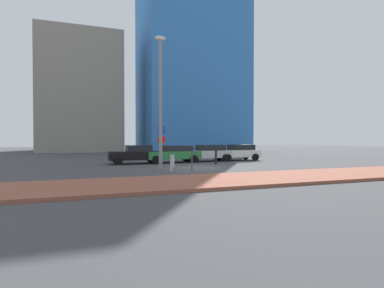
{
  "coord_description": "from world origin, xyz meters",
  "views": [
    {
      "loc": [
        -7.12,
        -18.59,
        1.99
      ],
      "look_at": [
        0.73,
        3.84,
        1.56
      ],
      "focal_mm": 27.33,
      "sensor_mm": 36.0,
      "label": 1
    }
  ],
  "objects": [
    {
      "name": "traffic_bollard_far",
      "position": [
        2.14,
        2.21,
        0.54
      ],
      "size": [
        0.17,
        0.17,
        1.08
      ],
      "primitive_type": "cylinder",
      "color": "black",
      "rests_on": "ground"
    },
    {
      "name": "building_colorful_midrise",
      "position": [
        9.49,
        30.37,
        15.03
      ],
      "size": [
        16.54,
        15.75,
        30.06
      ],
      "primitive_type": "cube",
      "color": "#3372BF",
      "rests_on": "ground"
    },
    {
      "name": "sidewalk_brick",
      "position": [
        0.0,
        -6.36,
        0.07
      ],
      "size": [
        40.0,
        4.21,
        0.14
      ],
      "primitive_type": "cube",
      "color": "#93513D",
      "rests_on": "ground"
    },
    {
      "name": "parked_car_black",
      "position": [
        -3.65,
        4.84,
        0.76
      ],
      "size": [
        4.17,
        2.02,
        1.47
      ],
      "color": "black",
      "rests_on": "ground"
    },
    {
      "name": "street_lamp",
      "position": [
        -2.95,
        -0.7,
        4.84
      ],
      "size": [
        0.7,
        0.36,
        8.38
      ],
      "color": "gray",
      "rests_on": "ground"
    },
    {
      "name": "ground_plane",
      "position": [
        0.0,
        0.0,
        0.0
      ],
      "size": [
        120.0,
        120.0,
        0.0
      ],
      "primitive_type": "plane",
      "color": "#424244"
    },
    {
      "name": "parking_sign_post",
      "position": [
        -2.5,
        0.93,
        1.8
      ],
      "size": [
        0.59,
        0.15,
        2.86
      ],
      "color": "gray",
      "rests_on": "ground"
    },
    {
      "name": "parking_meter",
      "position": [
        -1.15,
        -1.51,
        0.97
      ],
      "size": [
        0.18,
        0.14,
        1.51
      ],
      "color": "#4C4C51",
      "rests_on": "ground"
    },
    {
      "name": "parked_car_white",
      "position": [
        5.77,
        5.37,
        0.76
      ],
      "size": [
        4.11,
        1.98,
        1.45
      ],
      "color": "white",
      "rests_on": "ground"
    },
    {
      "name": "traffic_bollard_mid",
      "position": [
        -1.59,
        1.2,
        0.43
      ],
      "size": [
        0.15,
        0.15,
        0.87
      ],
      "primitive_type": "cylinder",
      "color": "#B7B7BC",
      "rests_on": "ground"
    },
    {
      "name": "parked_car_green",
      "position": [
        -0.55,
        4.91,
        0.74
      ],
      "size": [
        4.67,
        2.3,
        1.42
      ],
      "color": "#237238",
      "rests_on": "ground"
    },
    {
      "name": "building_under_construction",
      "position": [
        -8.29,
        33.54,
        9.03
      ],
      "size": [
        12.04,
        15.96,
        18.06
      ],
      "primitive_type": "cube",
      "color": "gray",
      "rests_on": "ground"
    },
    {
      "name": "parked_car_silver",
      "position": [
        2.65,
        5.18,
        0.77
      ],
      "size": [
        4.26,
        2.05,
        1.44
      ],
      "color": "#B7BABF",
      "rests_on": "ground"
    },
    {
      "name": "traffic_bollard_near",
      "position": [
        -2.46,
        -1.46,
        0.51
      ],
      "size": [
        0.15,
        0.15,
        1.03
      ],
      "primitive_type": "cylinder",
      "color": "#B7B7BC",
      "rests_on": "ground"
    }
  ]
}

